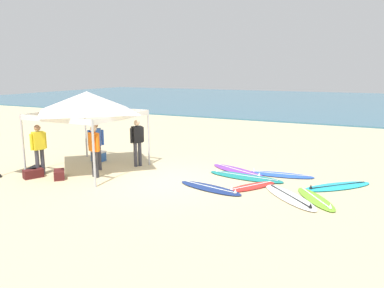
{
  "coord_description": "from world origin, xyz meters",
  "views": [
    {
      "loc": [
        5.79,
        -9.87,
        3.48
      ],
      "look_at": [
        0.29,
        1.27,
        1.0
      ],
      "focal_mm": 34.96,
      "sensor_mm": 36.0,
      "label": 1
    }
  ],
  "objects_px": {
    "surfboard_white": "(290,197)",
    "person_blue": "(96,142)",
    "gear_bag_by_pole": "(33,174)",
    "canopy_tent": "(87,102)",
    "surfboard_purple": "(238,171)",
    "surfboard_red": "(251,186)",
    "surfboard_cyan": "(337,186)",
    "gear_bag_near_tent": "(35,171)",
    "surfboard_navy": "(210,188)",
    "surfboard_teal": "(245,177)",
    "surfboard_blue": "(280,175)",
    "person_orange": "(94,148)",
    "cooler_box": "(99,156)",
    "person_yellow": "(39,146)",
    "gear_bag_on_sand": "(59,174)",
    "surfboard_lime": "(316,199)",
    "person_black": "(137,140)"
  },
  "relations": [
    {
      "from": "surfboard_teal",
      "to": "surfboard_cyan",
      "type": "bearing_deg",
      "value": 4.95
    },
    {
      "from": "gear_bag_near_tent",
      "to": "canopy_tent",
      "type": "bearing_deg",
      "value": 48.7
    },
    {
      "from": "person_yellow",
      "to": "surfboard_red",
      "type": "bearing_deg",
      "value": 14.99
    },
    {
      "from": "surfboard_white",
      "to": "person_blue",
      "type": "height_order",
      "value": "person_blue"
    },
    {
      "from": "surfboard_purple",
      "to": "gear_bag_near_tent",
      "type": "bearing_deg",
      "value": -150.44
    },
    {
      "from": "surfboard_white",
      "to": "gear_bag_by_pole",
      "type": "height_order",
      "value": "gear_bag_by_pole"
    },
    {
      "from": "surfboard_lime",
      "to": "gear_bag_by_pole",
      "type": "distance_m",
      "value": 8.83
    },
    {
      "from": "surfboard_red",
      "to": "cooler_box",
      "type": "height_order",
      "value": "cooler_box"
    },
    {
      "from": "surfboard_lime",
      "to": "gear_bag_on_sand",
      "type": "bearing_deg",
      "value": -168.68
    },
    {
      "from": "surfboard_red",
      "to": "cooler_box",
      "type": "xyz_separation_m",
      "value": [
        -6.33,
        0.61,
        0.16
      ]
    },
    {
      "from": "surfboard_white",
      "to": "surfboard_lime",
      "type": "bearing_deg",
      "value": 11.67
    },
    {
      "from": "canopy_tent",
      "to": "surfboard_red",
      "type": "xyz_separation_m",
      "value": [
        5.74,
        0.52,
        -2.35
      ]
    },
    {
      "from": "surfboard_blue",
      "to": "cooler_box",
      "type": "relative_size",
      "value": 4.47
    },
    {
      "from": "gear_bag_by_pole",
      "to": "gear_bag_on_sand",
      "type": "xyz_separation_m",
      "value": [
        0.85,
        0.3,
        0.0
      ]
    },
    {
      "from": "surfboard_navy",
      "to": "gear_bag_by_pole",
      "type": "height_order",
      "value": "gear_bag_by_pole"
    },
    {
      "from": "surfboard_white",
      "to": "gear_bag_by_pole",
      "type": "relative_size",
      "value": 3.55
    },
    {
      "from": "surfboard_red",
      "to": "gear_bag_by_pole",
      "type": "distance_m",
      "value": 7.07
    },
    {
      "from": "canopy_tent",
      "to": "surfboard_white",
      "type": "height_order",
      "value": "canopy_tent"
    },
    {
      "from": "surfboard_navy",
      "to": "surfboard_lime",
      "type": "bearing_deg",
      "value": 7.52
    },
    {
      "from": "gear_bag_by_pole",
      "to": "person_blue",
      "type": "bearing_deg",
      "value": 53.76
    },
    {
      "from": "surfboard_teal",
      "to": "person_blue",
      "type": "xyz_separation_m",
      "value": [
        -5.0,
        -1.38,
        0.95
      ]
    },
    {
      "from": "gear_bag_near_tent",
      "to": "gear_bag_by_pole",
      "type": "bearing_deg",
      "value": -50.78
    },
    {
      "from": "surfboard_cyan",
      "to": "surfboard_purple",
      "type": "bearing_deg",
      "value": 174.01
    },
    {
      "from": "surfboard_lime",
      "to": "person_black",
      "type": "bearing_deg",
      "value": 171.89
    },
    {
      "from": "person_blue",
      "to": "canopy_tent",
      "type": "bearing_deg",
      "value": -165.03
    },
    {
      "from": "surfboard_teal",
      "to": "gear_bag_on_sand",
      "type": "height_order",
      "value": "gear_bag_on_sand"
    },
    {
      "from": "surfboard_red",
      "to": "gear_bag_on_sand",
      "type": "bearing_deg",
      "value": -162.61
    },
    {
      "from": "person_orange",
      "to": "gear_bag_near_tent",
      "type": "bearing_deg",
      "value": -160.36
    },
    {
      "from": "surfboard_red",
      "to": "surfboard_teal",
      "type": "height_order",
      "value": "same"
    },
    {
      "from": "surfboard_red",
      "to": "person_orange",
      "type": "height_order",
      "value": "person_orange"
    },
    {
      "from": "surfboard_teal",
      "to": "gear_bag_near_tent",
      "type": "distance_m",
      "value": 7.03
    },
    {
      "from": "surfboard_red",
      "to": "surfboard_navy",
      "type": "distance_m",
      "value": 1.25
    },
    {
      "from": "surfboard_cyan",
      "to": "surfboard_purple",
      "type": "xyz_separation_m",
      "value": [
        -3.27,
        0.34,
        0.0
      ]
    },
    {
      "from": "canopy_tent",
      "to": "surfboard_purple",
      "type": "bearing_deg",
      "value": 23.0
    },
    {
      "from": "surfboard_blue",
      "to": "surfboard_white",
      "type": "bearing_deg",
      "value": -70.33
    },
    {
      "from": "surfboard_blue",
      "to": "cooler_box",
      "type": "height_order",
      "value": "cooler_box"
    },
    {
      "from": "surfboard_navy",
      "to": "surfboard_white",
      "type": "distance_m",
      "value": 2.29
    },
    {
      "from": "surfboard_teal",
      "to": "surfboard_navy",
      "type": "height_order",
      "value": "same"
    },
    {
      "from": "surfboard_lime",
      "to": "person_orange",
      "type": "height_order",
      "value": "person_orange"
    },
    {
      "from": "canopy_tent",
      "to": "person_blue",
      "type": "bearing_deg",
      "value": 14.97
    },
    {
      "from": "surfboard_red",
      "to": "person_orange",
      "type": "bearing_deg",
      "value": -166.68
    },
    {
      "from": "canopy_tent",
      "to": "surfboard_teal",
      "type": "height_order",
      "value": "canopy_tent"
    },
    {
      "from": "surfboard_blue",
      "to": "surfboard_red",
      "type": "bearing_deg",
      "value": -105.71
    },
    {
      "from": "gear_bag_near_tent",
      "to": "surfboard_cyan",
      "type": "bearing_deg",
      "value": 18.26
    },
    {
      "from": "person_blue",
      "to": "gear_bag_near_tent",
      "type": "relative_size",
      "value": 2.85
    },
    {
      "from": "surfboard_cyan",
      "to": "surfboard_white",
      "type": "relative_size",
      "value": 1.0
    },
    {
      "from": "surfboard_lime",
      "to": "surfboard_purple",
      "type": "height_order",
      "value": "same"
    },
    {
      "from": "surfboard_red",
      "to": "gear_bag_by_pole",
      "type": "relative_size",
      "value": 3.05
    },
    {
      "from": "surfboard_blue",
      "to": "surfboard_red",
      "type": "height_order",
      "value": "same"
    },
    {
      "from": "surfboard_navy",
      "to": "gear_bag_near_tent",
      "type": "height_order",
      "value": "gear_bag_near_tent"
    }
  ]
}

